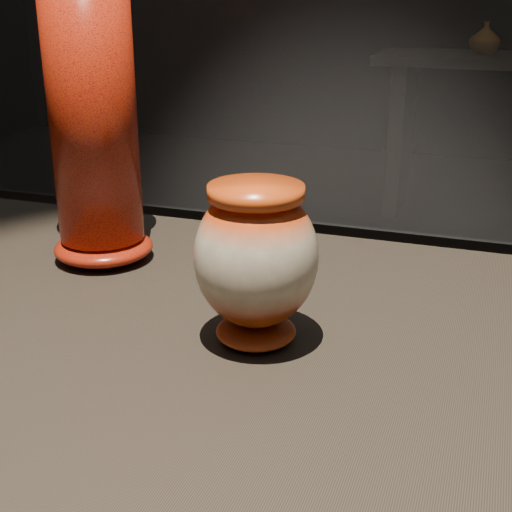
% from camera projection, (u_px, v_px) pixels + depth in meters
% --- Properties ---
extents(main_vase, '(0.16, 0.16, 0.18)m').
position_uv_depth(main_vase, '(256.00, 259.00, 0.75)').
color(main_vase, maroon).
rests_on(main_vase, display_plinth).
extents(tall_vase, '(0.16, 0.16, 0.44)m').
position_uv_depth(tall_vase, '(92.00, 109.00, 0.94)').
color(tall_vase, '#B6300C').
rests_on(tall_vase, display_plinth).
extents(back_vase_left, '(0.22, 0.22, 0.17)m').
position_uv_depth(back_vase_left, '(485.00, 38.00, 3.81)').
color(back_vase_left, '#9E6D17').
rests_on(back_vase_left, back_shelf).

